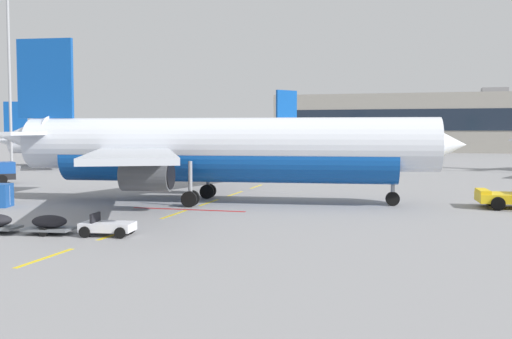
{
  "coord_description": "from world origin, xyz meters",
  "views": [
    {
      "loc": [
        33.06,
        -15.37,
        5.3
      ],
      "look_at": [
        20.97,
        28.24,
        2.35
      ],
      "focal_mm": 42.38,
      "sensor_mm": 36.0,
      "label": 1
    }
  ],
  "objects_px": {
    "airliner_foreground": "(218,149)",
    "airliner_far_center": "(87,145)",
    "apron_light_mast_near": "(9,47)",
    "airliner_far_right": "(341,140)",
    "baggage_train": "(50,224)"
  },
  "relations": [
    {
      "from": "airliner_far_right",
      "to": "apron_light_mast_near",
      "type": "height_order",
      "value": "apron_light_mast_near"
    },
    {
      "from": "airliner_foreground",
      "to": "baggage_train",
      "type": "distance_m",
      "value": 15.95
    },
    {
      "from": "airliner_foreground",
      "to": "airliner_far_center",
      "type": "relative_size",
      "value": 1.31
    },
    {
      "from": "airliner_far_center",
      "to": "apron_light_mast_near",
      "type": "height_order",
      "value": "apron_light_mast_near"
    },
    {
      "from": "airliner_far_center",
      "to": "airliner_far_right",
      "type": "height_order",
      "value": "airliner_far_right"
    },
    {
      "from": "airliner_far_center",
      "to": "apron_light_mast_near",
      "type": "xyz_separation_m",
      "value": [
        -3.1,
        -13.19,
        12.91
      ]
    },
    {
      "from": "airliner_far_center",
      "to": "apron_light_mast_near",
      "type": "bearing_deg",
      "value": -103.22
    },
    {
      "from": "baggage_train",
      "to": "apron_light_mast_near",
      "type": "xyz_separation_m",
      "value": [
        -33.27,
        40.4,
        15.47
      ]
    },
    {
      "from": "airliner_foreground",
      "to": "baggage_train",
      "type": "xyz_separation_m",
      "value": [
        -3.85,
        -15.1,
        -3.42
      ]
    },
    {
      "from": "airliner_foreground",
      "to": "airliner_far_center",
      "type": "bearing_deg",
      "value": 131.48
    },
    {
      "from": "baggage_train",
      "to": "airliner_foreground",
      "type": "bearing_deg",
      "value": 75.68
    },
    {
      "from": "airliner_foreground",
      "to": "airliner_far_center",
      "type": "distance_m",
      "value": 51.39
    },
    {
      "from": "airliner_far_center",
      "to": "baggage_train",
      "type": "xyz_separation_m",
      "value": [
        30.17,
        -53.59,
        -2.56
      ]
    },
    {
      "from": "airliner_foreground",
      "to": "apron_light_mast_near",
      "type": "bearing_deg",
      "value": 145.73
    },
    {
      "from": "airliner_foreground",
      "to": "airliner_far_center",
      "type": "height_order",
      "value": "airliner_foreground"
    }
  ]
}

